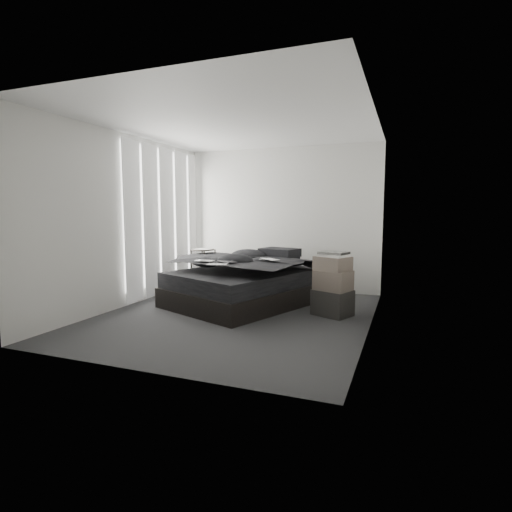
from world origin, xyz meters
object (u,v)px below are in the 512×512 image
(laptop, at_px, (267,255))
(side_stand, at_px, (203,270))
(box_lower, at_px, (332,303))
(bed, at_px, (245,294))

(laptop, distance_m, side_stand, 1.80)
(side_stand, height_order, box_lower, side_stand)
(side_stand, distance_m, box_lower, 2.73)
(laptop, bearing_deg, side_stand, -169.25)
(box_lower, bearing_deg, side_stand, 159.27)
(bed, height_order, laptop, laptop)
(box_lower, bearing_deg, laptop, 173.38)
(side_stand, bearing_deg, bed, -33.31)
(bed, height_order, box_lower, box_lower)
(bed, distance_m, box_lower, 1.43)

